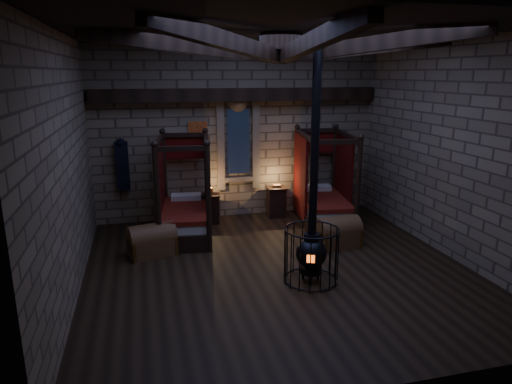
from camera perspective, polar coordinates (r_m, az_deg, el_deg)
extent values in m
cube|color=black|center=(8.68, 2.73, -9.55)|extent=(7.00, 7.00, 0.01)
cube|color=#847054|center=(11.40, -2.28, 7.32)|extent=(7.00, 0.02, 4.20)
cube|color=#847054|center=(4.91, 14.96, -3.15)|extent=(7.00, 0.02, 4.20)
cube|color=#847054|center=(7.79, -22.56, 2.75)|extent=(0.02, 7.00, 4.20)
cube|color=#847054|center=(9.66, 23.25, 4.80)|extent=(0.02, 7.00, 4.20)
cube|color=black|center=(7.94, 3.11, 19.29)|extent=(7.00, 7.00, 0.01)
cube|color=black|center=(11.14, -2.14, 12.06)|extent=(6.86, 0.35, 0.30)
cylinder|color=black|center=(7.93, 3.10, 18.20)|extent=(0.70, 0.70, 0.25)
cube|color=black|center=(11.38, -2.22, 6.29)|extent=(0.55, 0.04, 1.60)
cube|color=maroon|center=(11.20, -7.29, 7.08)|extent=(0.45, 0.03, 0.65)
cube|color=black|center=(11.12, -16.36, 3.15)|extent=(0.30, 0.10, 1.15)
cube|color=black|center=(12.24, 10.88, 4.50)|extent=(0.30, 0.10, 1.15)
cube|color=black|center=(10.37, -8.72, -4.51)|extent=(1.33, 2.19, 0.36)
cube|color=beige|center=(10.29, -8.78, -3.04)|extent=(1.19, 2.02, 0.22)
cube|color=maroon|center=(10.24, -8.81, -2.29)|extent=(1.25, 2.07, 0.10)
cube|color=beige|center=(10.95, -8.73, -0.64)|extent=(0.74, 0.43, 0.14)
cube|color=#520A07|center=(10.97, -8.92, 5.53)|extent=(1.10, 0.19, 0.55)
cylinder|color=black|center=(9.18, -12.21, -1.21)|extent=(0.11, 0.11, 2.20)
cylinder|color=black|center=(11.11, -11.35, 1.59)|extent=(0.11, 0.11, 2.20)
cylinder|color=black|center=(9.14, -5.97, -1.02)|extent=(0.11, 0.11, 2.20)
cylinder|color=black|center=(11.08, -6.19, 1.76)|extent=(0.11, 0.11, 2.20)
cube|color=#520A07|center=(10.42, -11.79, 0.99)|extent=(0.25, 1.49, 1.95)
cube|color=#520A07|center=(10.38, -5.97, 1.18)|extent=(0.25, 1.49, 1.95)
cube|color=black|center=(11.21, 8.39, -3.03)|extent=(1.38, 2.22, 0.36)
cube|color=beige|center=(11.13, 8.44, -1.65)|extent=(1.24, 2.04, 0.22)
cube|color=maroon|center=(11.09, 8.47, -0.96)|extent=(1.31, 2.09, 0.10)
cube|color=beige|center=(11.78, 7.62, 0.50)|extent=(0.74, 0.45, 0.14)
cube|color=#520A07|center=(11.81, 7.52, 6.23)|extent=(1.09, 0.22, 0.55)
cylinder|color=black|center=(9.91, 7.12, 0.19)|extent=(0.11, 0.11, 2.20)
cylinder|color=black|center=(11.82, 5.06, 2.61)|extent=(0.11, 0.11, 2.20)
cylinder|color=black|center=(10.17, 12.63, 0.32)|extent=(0.11, 0.11, 2.20)
cylinder|color=black|center=(12.03, 9.75, 2.67)|extent=(0.11, 0.11, 2.20)
cube|color=#520A07|center=(11.13, 5.56, 2.10)|extent=(0.29, 1.49, 1.95)
cube|color=#520A07|center=(11.37, 10.81, 2.18)|extent=(0.29, 1.49, 1.95)
cube|color=brown|center=(9.46, -12.83, -6.57)|extent=(1.01, 0.76, 0.38)
cylinder|color=brown|center=(9.40, -12.90, -5.51)|extent=(1.01, 0.76, 0.55)
cube|color=olive|center=(9.38, -15.32, -6.95)|extent=(0.19, 0.57, 0.40)
cube|color=olive|center=(9.57, -10.40, -6.20)|extent=(0.19, 0.57, 0.40)
cube|color=brown|center=(9.84, 10.14, -5.60)|extent=(0.95, 0.63, 0.37)
cylinder|color=brown|center=(9.78, 10.19, -4.58)|extent=(0.95, 0.63, 0.55)
cube|color=olive|center=(9.65, 7.97, -5.92)|extent=(0.11, 0.57, 0.39)
cube|color=olive|center=(10.05, 12.22, -5.29)|extent=(0.11, 0.57, 0.39)
cube|color=black|center=(11.17, -5.60, -2.13)|extent=(0.48, 0.47, 0.68)
cube|color=black|center=(11.08, -5.65, -0.35)|extent=(0.53, 0.52, 0.04)
cylinder|color=olive|center=(11.05, -5.66, 0.14)|extent=(0.10, 0.10, 0.16)
cube|color=black|center=(11.59, 2.55, -1.34)|extent=(0.46, 0.44, 0.72)
cube|color=black|center=(11.49, 2.58, 0.50)|extent=(0.51, 0.49, 0.04)
cube|color=brown|center=(11.48, 2.58, 0.80)|extent=(0.20, 0.15, 0.05)
cylinder|color=black|center=(8.16, 6.85, -9.65)|extent=(0.38, 0.38, 0.10)
sphere|color=black|center=(8.04, 6.92, -7.58)|extent=(0.54, 0.54, 0.54)
cylinder|color=black|center=(7.93, 6.98, -5.66)|extent=(0.27, 0.27, 0.13)
cube|color=#FF5914|center=(7.80, 6.86, -8.30)|extent=(0.13, 0.07, 0.13)
cylinder|color=black|center=(7.52, 7.37, 6.14)|extent=(0.14, 0.14, 3.18)
torus|color=black|center=(8.24, 6.81, -10.75)|extent=(0.95, 0.95, 0.03)
torus|color=black|center=(7.88, 7.01, -4.67)|extent=(0.95, 0.95, 0.03)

